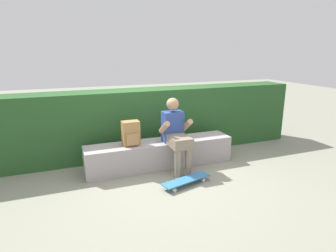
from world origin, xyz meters
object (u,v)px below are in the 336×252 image
Objects in this scene: bench_main at (160,154)px; backpack_on_bench at (131,134)px; person_skater at (176,132)px; skateboard_near_person at (186,180)px.

bench_main is 0.66m from backpack_on_bench.
backpack_on_bench is (-0.51, -0.01, 0.42)m from bench_main.
backpack_on_bench is at bearing 163.68° from person_skater.
bench_main is at bearing 132.73° from person_skater.
person_skater reaches higher than bench_main.
bench_main is at bearing 98.70° from skateboard_near_person.
backpack_on_bench is at bearing -178.94° from bench_main.
bench_main is 0.84m from skateboard_near_person.
person_skater is 0.74m from backpack_on_bench.
skateboard_near_person is at bearing -81.30° from bench_main.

